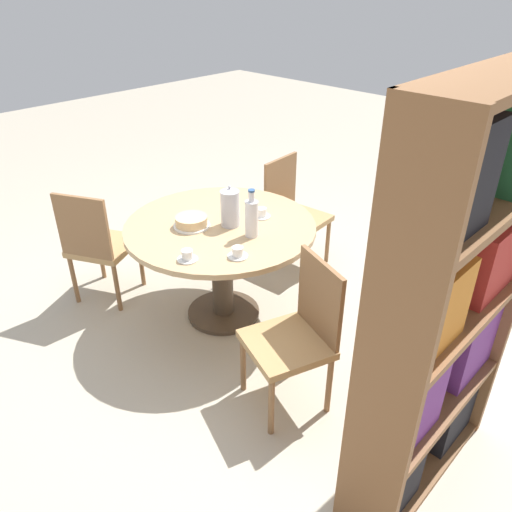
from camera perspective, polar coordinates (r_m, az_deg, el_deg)
The scene contains 12 objects.
ground_plane at distance 3.69m, azimuth -3.70°, elevation -6.57°, with size 14.00×14.00×0.00m, color #B2A893.
dining_table at distance 3.37m, azimuth -4.02°, elevation 1.36°, with size 1.27×1.27×0.73m.
chair_a at distance 3.78m, azimuth -17.61°, elevation 1.37°, with size 0.56×0.56×0.89m.
chair_b at distance 2.76m, azimuth 4.70°, elevation -8.79°, with size 0.54×0.54×0.89m.
chair_c at distance 4.10m, azimuth 4.22°, elevation 5.14°, with size 0.45×0.45×0.89m.
bookshelf at distance 2.24m, azimuth 20.51°, elevation -6.88°, with size 0.97×0.28×1.92m.
coffee_pot at distance 3.22m, azimuth -2.98°, elevation 5.59°, with size 0.12×0.12×0.28m.
water_bottle at distance 3.09m, azimuth -0.51°, elevation 4.43°, with size 0.08×0.08×0.31m.
cake_main at distance 3.27m, azimuth -7.38°, elevation 3.90°, with size 0.24×0.24×0.07m.
cup_a at distance 2.90m, azimuth -7.86°, elevation -0.00°, with size 0.12×0.12×0.06m.
cup_b at distance 3.37m, azimuth 0.64°, elevation 4.89°, with size 0.12×0.12×0.06m.
cup_c at distance 2.90m, azimuth -2.11°, elevation 0.35°, with size 0.12×0.12×0.06m.
Camera 1 is at (1.95, 2.21, 2.21)m, focal length 35.00 mm.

